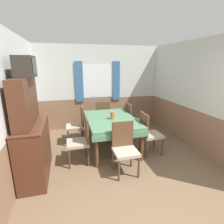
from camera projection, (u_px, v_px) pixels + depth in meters
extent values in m
plane|color=brown|center=(157.00, 222.00, 2.33)|extent=(16.00, 16.00, 0.00)
cube|color=silver|center=(100.00, 72.00, 5.49)|extent=(4.26, 0.05, 1.65)
cube|color=#89664C|center=(100.00, 112.00, 5.84)|extent=(4.26, 0.05, 0.95)
cube|color=white|center=(98.00, 81.00, 5.52)|extent=(1.04, 0.01, 1.01)
cube|color=#386699|center=(79.00, 82.00, 5.35)|extent=(0.23, 0.03, 1.23)
cube|color=#386699|center=(116.00, 81.00, 5.64)|extent=(0.23, 0.03, 1.23)
cube|color=silver|center=(14.00, 78.00, 3.18)|extent=(0.05, 4.27, 1.65)
cube|color=#89664C|center=(24.00, 144.00, 3.53)|extent=(0.05, 4.27, 0.95)
cube|color=silver|center=(196.00, 75.00, 4.14)|extent=(0.05, 4.27, 1.65)
cube|color=#89664C|center=(190.00, 127.00, 4.49)|extent=(0.05, 4.27, 0.95)
cube|color=#4C7A56|center=(111.00, 119.00, 4.21)|extent=(1.14, 1.70, 0.06)
cube|color=#4C7A56|center=(111.00, 123.00, 4.24)|extent=(1.17, 1.73, 0.12)
cylinder|color=brown|center=(97.00, 151.00, 3.48)|extent=(0.07, 0.07, 0.71)
cylinder|color=brown|center=(142.00, 145.00, 3.72)|extent=(0.07, 0.07, 0.71)
cylinder|color=brown|center=(87.00, 126.00, 4.91)|extent=(0.07, 0.07, 0.71)
cylinder|color=brown|center=(120.00, 123.00, 5.15)|extent=(0.07, 0.07, 0.71)
cylinder|color=brown|center=(95.00, 123.00, 5.53)|extent=(0.04, 0.04, 0.42)
cylinder|color=brown|center=(106.00, 123.00, 5.62)|extent=(0.04, 0.04, 0.42)
cylinder|color=brown|center=(97.00, 128.00, 5.17)|extent=(0.04, 0.04, 0.42)
cylinder|color=brown|center=(109.00, 126.00, 5.27)|extent=(0.04, 0.04, 0.42)
cube|color=tan|center=(102.00, 118.00, 5.33)|extent=(0.44, 0.44, 0.06)
cube|color=brown|center=(103.00, 110.00, 5.07)|extent=(0.42, 0.04, 0.50)
cylinder|color=brown|center=(138.00, 127.00, 5.25)|extent=(0.04, 0.04, 0.42)
cylinder|color=brown|center=(143.00, 131.00, 4.90)|extent=(0.04, 0.04, 0.42)
cylinder|color=brown|center=(126.00, 128.00, 5.16)|extent=(0.04, 0.04, 0.42)
cylinder|color=brown|center=(131.00, 132.00, 4.81)|extent=(0.04, 0.04, 0.42)
cube|color=tan|center=(135.00, 122.00, 4.97)|extent=(0.44, 0.44, 0.06)
cube|color=brown|center=(129.00, 112.00, 4.84)|extent=(0.04, 0.42, 0.50)
cylinder|color=brown|center=(69.00, 159.00, 3.45)|extent=(0.04, 0.04, 0.42)
cylinder|color=brown|center=(69.00, 150.00, 3.81)|extent=(0.04, 0.04, 0.42)
cylinder|color=brown|center=(88.00, 157.00, 3.55)|extent=(0.04, 0.04, 0.42)
cylinder|color=brown|center=(86.00, 148.00, 3.90)|extent=(0.04, 0.04, 0.42)
cube|color=tan|center=(78.00, 143.00, 3.61)|extent=(0.44, 0.44, 0.06)
cube|color=brown|center=(87.00, 129.00, 3.59)|extent=(0.04, 0.42, 0.50)
cylinder|color=brown|center=(139.00, 167.00, 3.18)|extent=(0.04, 0.04, 0.42)
cylinder|color=brown|center=(119.00, 171.00, 3.09)|extent=(0.04, 0.04, 0.42)
cylinder|color=brown|center=(131.00, 157.00, 3.53)|extent=(0.04, 0.04, 0.42)
cylinder|color=brown|center=(113.00, 160.00, 3.44)|extent=(0.04, 0.04, 0.42)
cube|color=tan|center=(126.00, 152.00, 3.25)|extent=(0.44, 0.44, 0.06)
cube|color=brown|center=(123.00, 134.00, 3.36)|extent=(0.42, 0.04, 0.50)
cylinder|color=brown|center=(154.00, 140.00, 4.31)|extent=(0.04, 0.04, 0.42)
cylinder|color=brown|center=(162.00, 147.00, 3.96)|extent=(0.04, 0.04, 0.42)
cylinder|color=brown|center=(140.00, 142.00, 4.22)|extent=(0.04, 0.04, 0.42)
cylinder|color=brown|center=(147.00, 149.00, 3.87)|extent=(0.04, 0.04, 0.42)
cube|color=tan|center=(151.00, 135.00, 4.03)|extent=(0.44, 0.44, 0.06)
cube|color=brown|center=(144.00, 124.00, 3.90)|extent=(0.04, 0.42, 0.50)
cylinder|color=brown|center=(68.00, 139.00, 4.39)|extent=(0.04, 0.04, 0.42)
cylinder|color=brown|center=(68.00, 133.00, 4.75)|extent=(0.04, 0.04, 0.42)
cylinder|color=brown|center=(83.00, 137.00, 4.49)|extent=(0.04, 0.04, 0.42)
cylinder|color=brown|center=(82.00, 132.00, 4.84)|extent=(0.04, 0.04, 0.42)
cube|color=tan|center=(75.00, 127.00, 4.55)|extent=(0.44, 0.44, 0.06)
cube|color=brown|center=(82.00, 116.00, 4.53)|extent=(0.04, 0.42, 0.50)
cube|color=#4C2819|center=(35.00, 150.00, 3.19)|extent=(0.44, 1.20, 1.03)
cube|color=brown|center=(31.00, 123.00, 3.06)|extent=(0.46, 1.22, 0.02)
cube|color=#4C2819|center=(25.00, 101.00, 2.93)|extent=(0.24, 1.08, 0.79)
cube|color=#2D2823|center=(25.00, 67.00, 2.81)|extent=(0.28, 0.50, 0.34)
cube|color=black|center=(35.00, 66.00, 2.84)|extent=(0.01, 0.41, 0.26)
cylinder|color=#B26B38|center=(113.00, 115.00, 4.12)|extent=(0.12, 0.12, 0.17)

